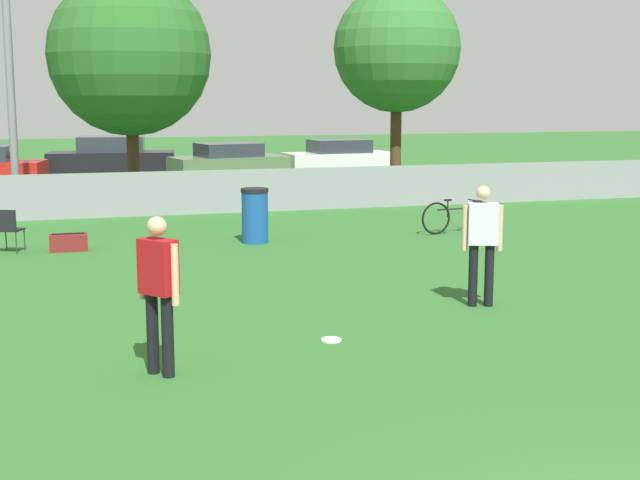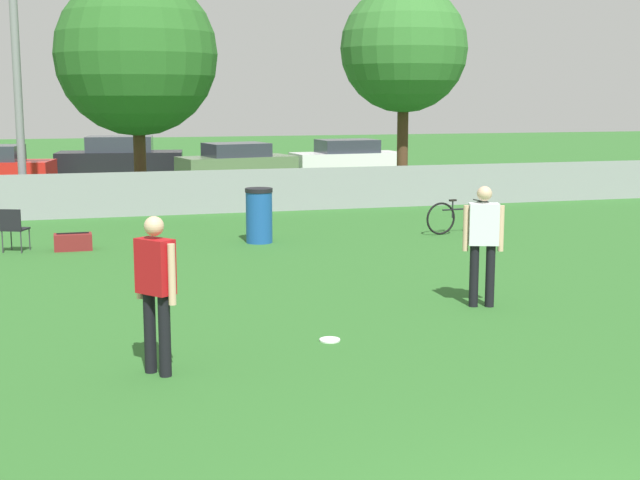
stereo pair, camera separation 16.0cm
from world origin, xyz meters
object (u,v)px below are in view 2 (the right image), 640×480
at_px(tree_far_right, 404,49).
at_px(bicycle_sideline, 462,217).
at_px(parked_car_dark, 120,158).
at_px(gear_bag_sideline, 73,242).
at_px(tree_near_pole, 137,55).
at_px(player_thrower_red, 156,283).
at_px(trash_bin, 259,215).
at_px(parked_car_white, 347,158).
at_px(folding_chair_sideline, 13,227).
at_px(frisbee_disc, 330,340).
at_px(player_receiver_white, 483,237).
at_px(parked_car_olive, 236,162).

bearing_deg(tree_far_right, bicycle_sideline, -100.36).
bearing_deg(parked_car_dark, gear_bag_sideline, -88.61).
bearing_deg(tree_near_pole, player_thrower_red, -94.04).
distance_m(tree_near_pole, player_thrower_red, 14.81).
height_order(player_thrower_red, gear_bag_sideline, player_thrower_red).
relative_size(trash_bin, parked_car_white, 0.27).
bearing_deg(parked_car_dark, folding_chair_sideline, -92.55).
bearing_deg(parked_car_white, tree_near_pole, -139.48).
relative_size(tree_near_pole, folding_chair_sideline, 7.24).
distance_m(frisbee_disc, parked_car_dark, 23.05).
xyz_separation_m(tree_near_pole, player_receiver_white, (3.69, -12.59, -2.99)).
height_order(player_thrower_red, parked_car_olive, player_thrower_red).
distance_m(player_thrower_red, trash_bin, 8.66).
distance_m(tree_far_right, folding_chair_sideline, 12.90).
distance_m(player_receiver_white, parked_car_white, 21.08).
relative_size(tree_near_pole, bicycle_sideline, 3.53).
bearing_deg(parked_car_olive, parked_car_dark, 136.69).
bearing_deg(gear_bag_sideline, bicycle_sideline, -0.73).
bearing_deg(parked_car_white, trash_bin, -117.73).
height_order(player_receiver_white, bicycle_sideline, player_receiver_white).
distance_m(player_receiver_white, folding_chair_sideline, 9.24).
distance_m(folding_chair_sideline, gear_bag_sideline, 1.13).
height_order(trash_bin, parked_car_olive, parked_car_olive).
bearing_deg(folding_chair_sideline, parked_car_white, -105.95).
relative_size(frisbee_disc, parked_car_white, 0.06).
distance_m(player_thrower_red, parked_car_olive, 21.91).
height_order(tree_far_right, gear_bag_sideline, tree_far_right).
distance_m(bicycle_sideline, trash_bin, 4.47).
bearing_deg(gear_bag_sideline, parked_car_olive, 66.59).
bearing_deg(folding_chair_sideline, tree_far_right, -125.36).
bearing_deg(parked_car_dark, trash_bin, -75.23).
relative_size(player_thrower_red, bicycle_sideline, 0.99).
bearing_deg(parked_car_white, tree_far_right, -98.97).
height_order(player_thrower_red, parked_car_white, player_thrower_red).
bearing_deg(frisbee_disc, parked_car_olive, 82.44).
height_order(player_receiver_white, gear_bag_sideline, player_receiver_white).
bearing_deg(parked_car_dark, parked_car_olive, -23.89).
xyz_separation_m(player_receiver_white, frisbee_disc, (-2.57, -1.13, -0.98)).
bearing_deg(parked_car_white, player_thrower_red, -115.99).
height_order(player_receiver_white, trash_bin, player_receiver_white).
distance_m(gear_bag_sideline, parked_car_white, 17.39).
xyz_separation_m(frisbee_disc, bicycle_sideline, (5.19, 7.43, 0.35)).
relative_size(player_receiver_white, player_thrower_red, 1.00).
relative_size(player_thrower_red, parked_car_white, 0.41).
bearing_deg(tree_far_right, trash_bin, -130.12).
bearing_deg(player_receiver_white, gear_bag_sideline, 148.61).
bearing_deg(bicycle_sideline, player_receiver_white, -119.65).
relative_size(player_receiver_white, frisbee_disc, 6.67).
relative_size(tree_near_pole, parked_car_olive, 1.44).
distance_m(tree_far_right, gear_bag_sideline, 12.19).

